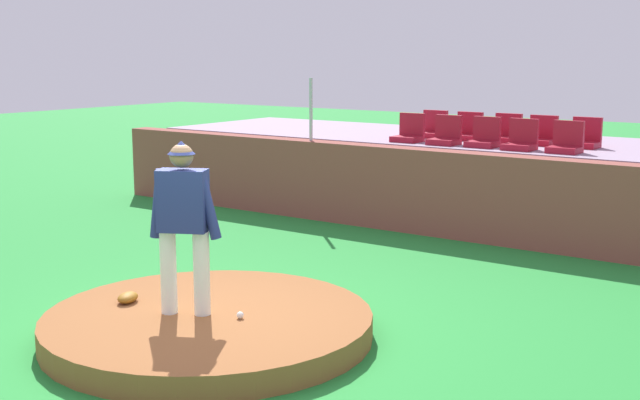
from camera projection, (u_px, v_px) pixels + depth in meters
ground_plane at (209, 337)px, 8.62m from camera, size 60.00×60.00×0.00m
pitchers_mound at (209, 325)px, 8.60m from camera, size 3.43×3.43×0.26m
pitcher at (183, 215)px, 8.37m from camera, size 0.73×0.46×1.80m
baseball at (240, 315)px, 8.39m from camera, size 0.07×0.07×0.07m
fielding_glove at (128, 297)px, 8.93m from camera, size 0.30×0.35×0.11m
brick_barrier at (455, 195)px, 13.15m from camera, size 14.50×0.40×1.39m
fence_post_left at (311, 109)px, 14.54m from camera, size 0.06×0.06×1.11m
bleacher_platform at (509, 178)px, 14.94m from camera, size 13.88×3.47×1.37m
stadium_chair_0 at (409, 133)px, 14.64m from camera, size 0.48×0.44×0.50m
stadium_chair_1 at (446, 135)px, 14.18m from camera, size 0.48×0.44×0.50m
stadium_chair_2 at (484, 138)px, 13.82m from camera, size 0.48×0.44×0.50m
stadium_chair_3 at (521, 140)px, 13.42m from camera, size 0.48×0.44×0.50m
stadium_chair_4 at (566, 143)px, 13.02m from camera, size 0.48×0.44×0.50m
stadium_chair_5 at (433, 129)px, 15.36m from camera, size 0.48×0.44×0.50m
stadium_chair_6 at (468, 131)px, 14.92m from camera, size 0.48×0.44×0.50m
stadium_chair_7 at (506, 133)px, 14.55m from camera, size 0.48×0.44×0.50m
stadium_chair_8 at (541, 136)px, 14.13m from camera, size 0.48×0.44×0.50m
stadium_chair_9 at (585, 138)px, 13.72m from camera, size 0.48×0.44×0.50m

